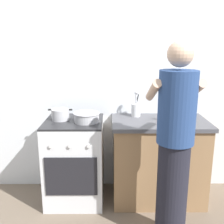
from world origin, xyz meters
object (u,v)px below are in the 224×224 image
person (174,147)px  oil_bottle (185,113)px  spice_bottle (160,115)px  stove_range (75,161)px  mixing_bowl (87,117)px  pot (60,115)px  utensil_crock (136,109)px

person → oil_bottle: bearing=67.5°
spice_bottle → oil_bottle: bearing=-29.2°
stove_range → mixing_bowl: mixing_bowl is taller
spice_bottle → oil_bottle: size_ratio=0.39×
mixing_bowl → person: 0.97m
pot → spice_bottle: 1.04m
stove_range → mixing_bowl: (0.14, -0.05, 0.50)m
oil_bottle → person: bearing=-112.5°
mixing_bowl → oil_bottle: size_ratio=1.11×
pot → person: (1.05, -0.66, -0.10)m
pot → utensil_crock: 0.82m
utensil_crock → pot: bearing=-170.0°
person → stove_range: bearing=145.0°
mixing_bowl → utensil_crock: bearing=22.7°
person → utensil_crock: bearing=106.7°
utensil_crock → spice_bottle: utensil_crock is taller
utensil_crock → mixing_bowl: bearing=-157.3°
mixing_bowl → stove_range: bearing=161.7°
mixing_bowl → utensil_crock: (0.52, 0.22, 0.03)m
stove_range → person: bearing=-35.0°
stove_range → spice_bottle: spice_bottle is taller
mixing_bowl → utensil_crock: 0.57m
pot → mixing_bowl: size_ratio=0.93×
pot → person: person is taller
stove_range → mixing_bowl: size_ratio=3.33×
spice_bottle → oil_bottle: 0.27m
utensil_crock → person: person is taller
pot → mixing_bowl: (0.28, -0.08, -0.00)m
stove_range → spice_bottle: bearing=2.1°
stove_range → person: person is taller
mixing_bowl → spice_bottle: mixing_bowl is taller
spice_bottle → person: size_ratio=0.06×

